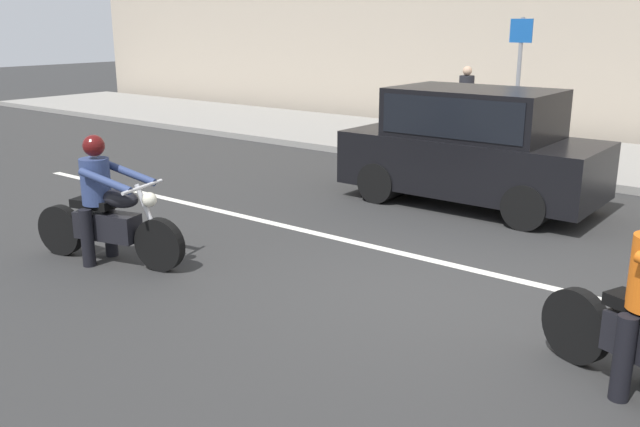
% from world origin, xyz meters
% --- Properties ---
extents(ground_plane, '(80.00, 80.00, 0.00)m').
position_xyz_m(ground_plane, '(0.00, 0.00, 0.00)').
color(ground_plane, '#2D2D2D').
extents(sidewalk_slab, '(40.00, 4.40, 0.14)m').
position_xyz_m(sidewalk_slab, '(0.00, 8.00, 0.07)').
color(sidewalk_slab, gray).
rests_on(sidewalk_slab, ground_plane).
extents(lane_marking_stripe, '(18.00, 0.14, 0.01)m').
position_xyz_m(lane_marking_stripe, '(0.51, 0.90, 0.00)').
color(lane_marking_stripe, silver).
rests_on(lane_marking_stripe, ground_plane).
extents(motorcycle_with_rider_denim_blue, '(2.03, 0.81, 1.52)m').
position_xyz_m(motorcycle_with_rider_denim_blue, '(-3.44, -1.50, 0.63)').
color(motorcycle_with_rider_denim_blue, black).
rests_on(motorcycle_with_rider_denim_blue, ground_plane).
extents(parked_hatchback_black, '(3.89, 1.76, 1.80)m').
position_xyz_m(parked_hatchback_black, '(-1.25, 3.58, 0.93)').
color(parked_hatchback_black, black).
rests_on(parked_hatchback_black, ground_plane).
extents(street_sign_post, '(0.44, 0.08, 2.71)m').
position_xyz_m(street_sign_post, '(-1.94, 6.90, 1.77)').
color(street_sign_post, gray).
rests_on(street_sign_post, sidewalk_slab).
extents(pedestrian_bystander, '(0.34, 0.34, 1.67)m').
position_xyz_m(pedestrian_bystander, '(-3.74, 8.39, 1.11)').
color(pedestrian_bystander, black).
rests_on(pedestrian_bystander, sidewalk_slab).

